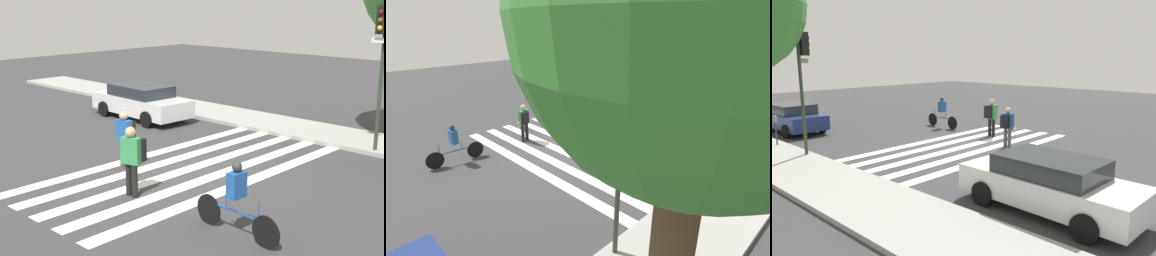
% 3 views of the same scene
% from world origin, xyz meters
% --- Properties ---
extents(ground_plane, '(60.00, 60.00, 0.00)m').
position_xyz_m(ground_plane, '(0.00, 0.00, 0.00)').
color(ground_plane, '#38383A').
extents(sidewalk_curb, '(36.00, 2.50, 0.14)m').
position_xyz_m(sidewalk_curb, '(0.00, 6.25, 0.07)').
color(sidewalk_curb, '#9E9E99').
rests_on(sidewalk_curb, ground_plane).
extents(crosswalk_stripes, '(4.26, 10.00, 0.01)m').
position_xyz_m(crosswalk_stripes, '(0.00, 0.00, 0.00)').
color(crosswalk_stripes, silver).
rests_on(crosswalk_stripes, ground_plane).
extents(traffic_light, '(0.60, 0.50, 4.84)m').
position_xyz_m(traffic_light, '(3.23, 5.16, 3.39)').
color(traffic_light, '#283828').
rests_on(traffic_light, ground_plane).
extents(parking_meter, '(0.15, 0.15, 1.40)m').
position_xyz_m(parking_meter, '(5.58, 5.44, 1.04)').
color(parking_meter, '#283828').
rests_on(parking_meter, ground_plane).
extents(pedestrian_adult_yellow_jacket, '(0.54, 0.51, 1.80)m').
position_xyz_m(pedestrian_adult_yellow_jacket, '(0.48, -2.44, 1.05)').
color(pedestrian_adult_yellow_jacket, black).
rests_on(pedestrian_adult_yellow_jacket, ground_plane).
extents(pedestrian_child_with_backpack, '(0.49, 0.42, 1.70)m').
position_xyz_m(pedestrian_child_with_backpack, '(-1.42, -1.12, 1.00)').
color(pedestrian_child_with_backpack, '#4C4C51').
rests_on(pedestrian_child_with_backpack, ground_plane).
extents(cyclist_far_lane, '(2.30, 0.41, 1.63)m').
position_xyz_m(cyclist_far_lane, '(3.83, -2.46, 0.87)').
color(cyclist_far_lane, black).
rests_on(cyclist_far_lane, ground_plane).
extents(car_parked_silver_sedan, '(4.60, 2.07, 1.40)m').
position_xyz_m(car_parked_silver_sedan, '(-6.07, 3.51, 0.73)').
color(car_parked_silver_sedan, silver).
rests_on(car_parked_silver_sedan, ground_plane).
extents(car_parked_far_curb, '(4.23, 2.00, 1.43)m').
position_xyz_m(car_parked_far_curb, '(8.60, 3.48, 0.74)').
color(car_parked_far_curb, navy).
rests_on(car_parked_far_curb, ground_plane).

